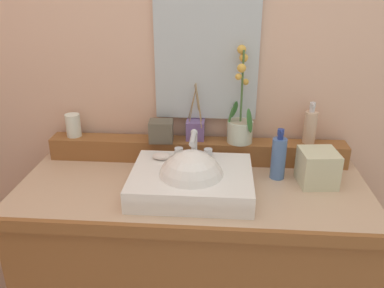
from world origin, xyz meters
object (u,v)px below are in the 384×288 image
at_px(potted_plant, 240,122).
at_px(lotion_bottle, 279,157).
at_px(reed_diffuser, 196,129).
at_px(tissue_box, 318,168).
at_px(soap_dispenser, 310,126).
at_px(tumbler_cup, 73,125).
at_px(soap_bar, 162,156).
at_px(trinket_box, 161,131).
at_px(sink_basin, 191,182).

bearing_deg(potted_plant, lotion_bottle, -42.28).
xyz_separation_m(reed_diffuser, tissue_box, (0.46, -0.18, -0.07)).
xyz_separation_m(soap_dispenser, tissue_box, (0.00, -0.18, -0.09)).
bearing_deg(lotion_bottle, tumbler_cup, 170.52).
distance_m(soap_bar, soap_dispenser, 0.60).
distance_m(soap_dispenser, trinket_box, 0.59).
relative_size(soap_bar, reed_diffuser, 0.30).
bearing_deg(soap_dispenser, potted_plant, -177.01).
bearing_deg(trinket_box, tumbler_cup, 171.97).
xyz_separation_m(tumbler_cup, tissue_box, (0.97, -0.17, -0.07)).
xyz_separation_m(soap_dispenser, reed_diffuser, (-0.46, 0.00, -0.03)).
height_order(potted_plant, reed_diffuser, potted_plant).
height_order(soap_dispenser, reed_diffuser, reed_diffuser).
bearing_deg(lotion_bottle, reed_diffuser, 155.15).
bearing_deg(sink_basin, potted_plant, 56.55).
xyz_separation_m(sink_basin, soap_dispenser, (0.45, 0.28, 0.12)).
relative_size(sink_basin, soap_dispenser, 2.54).
distance_m(sink_basin, lotion_bottle, 0.35).
xyz_separation_m(potted_plant, soap_dispenser, (0.28, 0.01, -0.01)).
bearing_deg(tissue_box, tumbler_cup, 169.86).
relative_size(reed_diffuser, tissue_box, 1.80).
bearing_deg(trinket_box, tissue_box, -17.82).
bearing_deg(sink_basin, tumbler_cup, 151.77).
height_order(sink_basin, trinket_box, sink_basin).
distance_m(potted_plant, trinket_box, 0.32).
distance_m(trinket_box, tissue_box, 0.62).
xyz_separation_m(soap_bar, reed_diffuser, (0.11, 0.18, 0.04)).
bearing_deg(sink_basin, lotion_bottle, 23.11).
bearing_deg(soap_bar, tumbler_cup, 156.32).
height_order(soap_bar, tissue_box, tissue_box).
relative_size(potted_plant, tumbler_cup, 4.05).
xyz_separation_m(soap_bar, trinket_box, (-0.02, 0.15, 0.04)).
bearing_deg(potted_plant, tissue_box, -30.31).
xyz_separation_m(potted_plant, lotion_bottle, (0.14, -0.13, -0.09)).
bearing_deg(tumbler_cup, soap_dispenser, 0.35).
distance_m(lotion_bottle, tissue_box, 0.14).
bearing_deg(lotion_bottle, trinket_box, 166.22).
bearing_deg(tumbler_cup, reed_diffuser, 1.16).
bearing_deg(trinket_box, soap_bar, -85.19).
bearing_deg(soap_dispenser, sink_basin, -148.27).
bearing_deg(sink_basin, soap_bar, 139.01).
xyz_separation_m(potted_plant, reed_diffuser, (-0.18, 0.02, -0.04)).
bearing_deg(lotion_bottle, soap_dispenser, 46.95).
distance_m(tumbler_cup, lotion_bottle, 0.84).
relative_size(soap_bar, soap_dispenser, 0.42).
height_order(tumbler_cup, lotion_bottle, lotion_bottle).
bearing_deg(potted_plant, reed_diffuser, 173.94).
bearing_deg(soap_bar, lotion_bottle, 4.52).
height_order(sink_basin, soap_dispenser, soap_dispenser).
xyz_separation_m(soap_bar, soap_dispenser, (0.57, 0.18, 0.07)).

